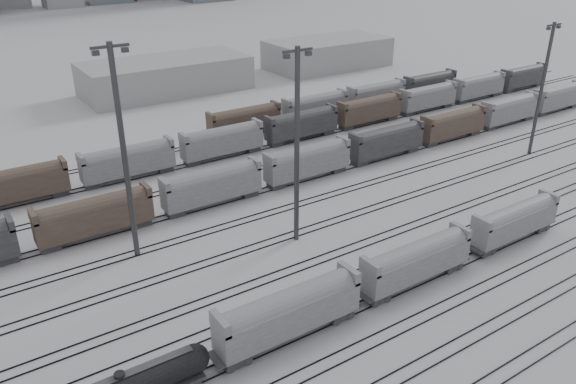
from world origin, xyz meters
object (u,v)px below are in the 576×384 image
hopper_car_a (289,311)px  hopper_car_c (515,220)px  hopper_car_b (416,259)px  light_mast_c (297,144)px

hopper_car_a → hopper_car_c: bearing=0.0°
hopper_car_b → hopper_car_c: size_ratio=1.03×
hopper_car_a → light_mast_c: light_mast_c is taller
hopper_car_b → light_mast_c: light_mast_c is taller
hopper_car_a → light_mast_c: (11.75, 15.88, 9.84)m
hopper_car_c → light_mast_c: light_mast_c is taller
hopper_car_a → hopper_car_b: hopper_car_a is taller
hopper_car_a → light_mast_c: size_ratio=0.62×
hopper_car_c → hopper_car_a: bearing=180.0°
light_mast_c → hopper_car_c: bearing=-34.5°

